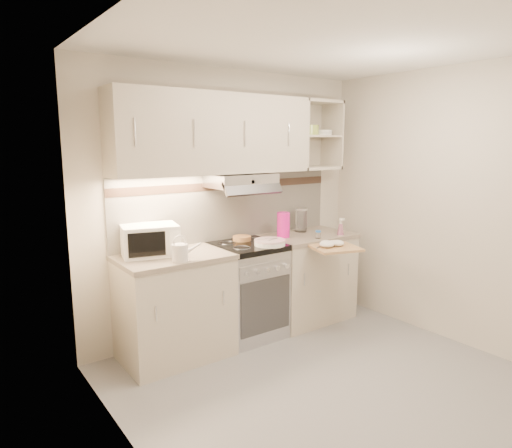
# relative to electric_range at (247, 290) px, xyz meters

# --- Properties ---
(ground) EXTENTS (3.00, 3.00, 0.00)m
(ground) POSITION_rel_electric_range_xyz_m (0.00, -1.10, -0.45)
(ground) COLOR gray
(ground) RESTS_ON ground
(room_shell) EXTENTS (3.04, 2.84, 2.52)m
(room_shell) POSITION_rel_electric_range_xyz_m (0.00, -0.73, 1.18)
(room_shell) COLOR beige
(room_shell) RESTS_ON ground
(base_cabinet_left) EXTENTS (0.90, 0.60, 0.86)m
(base_cabinet_left) POSITION_rel_electric_range_xyz_m (-0.75, 0.00, -0.02)
(base_cabinet_left) COLOR beige
(base_cabinet_left) RESTS_ON ground
(worktop_left) EXTENTS (0.92, 0.62, 0.04)m
(worktop_left) POSITION_rel_electric_range_xyz_m (-0.75, 0.00, 0.43)
(worktop_left) COLOR gray
(worktop_left) RESTS_ON base_cabinet_left
(base_cabinet_right) EXTENTS (0.90, 0.60, 0.86)m
(base_cabinet_right) POSITION_rel_electric_range_xyz_m (0.75, 0.00, -0.02)
(base_cabinet_right) COLOR beige
(base_cabinet_right) RESTS_ON ground
(worktop_right) EXTENTS (0.92, 0.62, 0.04)m
(worktop_right) POSITION_rel_electric_range_xyz_m (0.75, 0.00, 0.43)
(worktop_right) COLOR gray
(worktop_right) RESTS_ON base_cabinet_right
(electric_range) EXTENTS (0.60, 0.60, 0.90)m
(electric_range) POSITION_rel_electric_range_xyz_m (0.00, 0.00, 0.00)
(electric_range) COLOR #B7B7BC
(electric_range) RESTS_ON ground
(microwave) EXTENTS (0.52, 0.43, 0.25)m
(microwave) POSITION_rel_electric_range_xyz_m (-0.90, 0.12, 0.58)
(microwave) COLOR white
(microwave) RESTS_ON worktop_left
(watering_can) EXTENTS (0.25, 0.13, 0.21)m
(watering_can) POSITION_rel_electric_range_xyz_m (-0.79, -0.22, 0.53)
(watering_can) COLOR silver
(watering_can) RESTS_ON worktop_left
(plate_stack) EXTENTS (0.28, 0.28, 0.06)m
(plate_stack) POSITION_rel_electric_range_xyz_m (0.13, -0.18, 0.48)
(plate_stack) COLOR white
(plate_stack) RESTS_ON electric_range
(bread_loaf) EXTENTS (0.18, 0.18, 0.04)m
(bread_loaf) POSITION_rel_electric_range_xyz_m (0.04, 0.14, 0.47)
(bread_loaf) COLOR #A8653C
(bread_loaf) RESTS_ON electric_range
(pink_pitcher) EXTENTS (0.13, 0.12, 0.25)m
(pink_pitcher) POSITION_rel_electric_range_xyz_m (0.46, 0.03, 0.57)
(pink_pitcher) COLOR #E8169B
(pink_pitcher) RESTS_ON worktop_right
(glass_jar) EXTENTS (0.13, 0.13, 0.25)m
(glass_jar) POSITION_rel_electric_range_xyz_m (0.80, 0.15, 0.58)
(glass_jar) COLOR white
(glass_jar) RESTS_ON worktop_right
(spice_jar) EXTENTS (0.05, 0.05, 0.08)m
(spice_jar) POSITION_rel_electric_range_xyz_m (0.69, -0.22, 0.49)
(spice_jar) COLOR white
(spice_jar) RESTS_ON worktop_right
(spray_bottle) EXTENTS (0.07, 0.07, 0.18)m
(spray_bottle) POSITION_rel_electric_range_xyz_m (1.00, -0.22, 0.52)
(spray_bottle) COLOR #F796C5
(spray_bottle) RESTS_ON worktop_right
(cutting_board) EXTENTS (0.50, 0.47, 0.02)m
(cutting_board) POSITION_rel_electric_range_xyz_m (0.63, -0.52, 0.42)
(cutting_board) COLOR tan
(cutting_board) RESTS_ON base_cabinet_right
(dish_towel) EXTENTS (0.28, 0.25, 0.07)m
(dish_towel) POSITION_rel_electric_range_xyz_m (0.60, -0.50, 0.46)
(dish_towel) COLOR white
(dish_towel) RESTS_ON cutting_board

